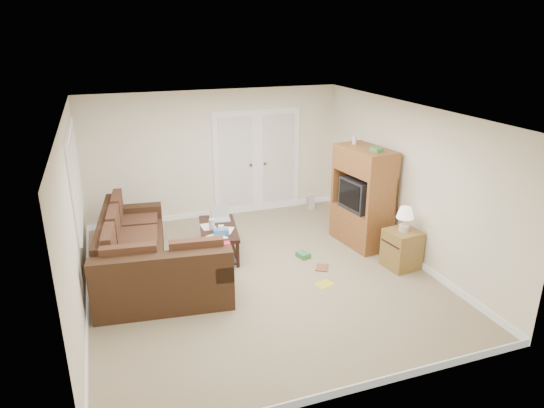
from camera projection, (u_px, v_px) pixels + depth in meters
name	position (u px, v px, depth m)	size (l,w,h in m)	color
floor	(260.00, 275.00, 7.44)	(5.50, 5.50, 0.00)	gray
ceiling	(258.00, 112.00, 6.58)	(5.00, 5.50, 0.02)	white
wall_left	(74.00, 220.00, 6.22)	(0.02, 5.50, 2.50)	white
wall_right	(406.00, 182.00, 7.79)	(0.02, 5.50, 2.50)	white
wall_back	(215.00, 155.00, 9.44)	(5.00, 0.02, 2.50)	white
wall_front	(349.00, 290.00, 4.57)	(5.00, 0.02, 2.50)	white
baseboards	(260.00, 273.00, 7.42)	(5.00, 5.50, 0.10)	silver
french_doors	(257.00, 162.00, 9.75)	(1.80, 0.05, 2.13)	silver
window_left	(76.00, 177.00, 7.02)	(0.05, 1.92, 1.42)	silver
sectional_sofa	(145.00, 260.00, 7.18)	(1.96, 3.00, 0.86)	#3A2516
coffee_table	(219.00, 239.00, 8.09)	(0.76, 1.25, 0.80)	black
tv_armoire	(362.00, 196.00, 8.29)	(0.73, 1.14, 1.84)	brown
side_cabinet	(402.00, 246.00, 7.59)	(0.53, 0.53, 1.01)	olive
space_heater	(311.00, 201.00, 10.12)	(0.13, 0.11, 0.33)	silver
floor_magazine	(324.00, 284.00, 7.18)	(0.26, 0.20, 0.01)	yellow
floor_greenbox	(303.00, 255.00, 8.02)	(0.16, 0.22, 0.09)	#3B8345
floor_book	(316.00, 267.00, 7.68)	(0.18, 0.25, 0.02)	brown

